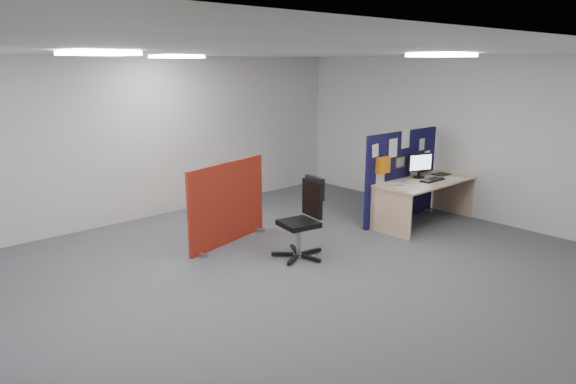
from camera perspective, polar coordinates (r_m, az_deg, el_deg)
floor at (r=6.21m, az=-3.24°, el=-10.42°), size 9.00×9.00×0.00m
ceiling at (r=5.65m, az=-3.63°, el=15.33°), size 9.00×7.00×0.02m
wall_back at (r=8.76m, az=-17.98°, el=5.37°), size 9.00×0.02×2.70m
wall_right at (r=9.24m, az=19.00°, el=5.73°), size 0.02×7.00×2.70m
ceiling_lights at (r=6.38m, az=-5.06°, el=14.89°), size 4.10×4.10×0.04m
navy_divider at (r=8.74m, az=12.40°, el=1.77°), size 1.82×0.30×1.52m
main_desk at (r=8.69m, az=14.69°, el=0.26°), size 1.86×0.83×0.73m
monitor_main at (r=8.74m, az=14.41°, el=2.98°), size 0.45×0.19×0.41m
keyboard at (r=8.63m, az=15.75°, el=1.31°), size 0.45×0.19×0.02m
mouse at (r=8.83m, az=16.56°, el=1.55°), size 0.10×0.06×0.03m
paper_tray at (r=9.14m, az=16.66°, el=1.91°), size 0.29×0.23×0.01m
red_divider at (r=7.51m, az=-6.72°, el=-1.32°), size 1.57×0.44×1.20m
office_chair at (r=6.94m, az=1.95°, el=-2.34°), size 0.71×0.71×1.08m
desk_papers at (r=8.41m, az=14.37°, el=0.99°), size 1.38×0.72×0.00m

